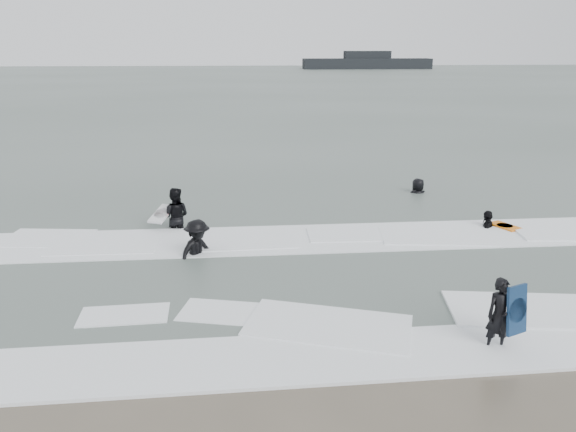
{
  "coord_description": "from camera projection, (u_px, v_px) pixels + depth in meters",
  "views": [
    {
      "loc": [
        -1.34,
        -9.75,
        5.6
      ],
      "look_at": [
        0.0,
        5.0,
        1.1
      ],
      "focal_mm": 35.0,
      "sensor_mm": 36.0,
      "label": 1
    }
  ],
  "objects": [
    {
      "name": "vessel_horizon",
      "position": [
        367.0,
        62.0,
        140.74
      ],
      "size": [
        32.05,
        5.72,
        4.35
      ],
      "color": "black",
      "rests_on": "ground"
    },
    {
      "name": "surfer_right_far",
      "position": [
        418.0,
        194.0,
        22.13
      ],
      "size": [
        0.94,
        0.68,
        1.78
      ],
      "primitive_type": "imported",
      "rotation": [
        0.0,
        0.0,
        -3.0
      ],
      "color": "black",
      "rests_on": "ground"
    },
    {
      "name": "surfer_wading",
      "position": [
        176.0,
        229.0,
        17.93
      ],
      "size": [
        0.99,
        0.81,
        1.9
      ],
      "primitive_type": "imported",
      "rotation": [
        0.0,
        0.0,
        3.04
      ],
      "color": "black",
      "rests_on": "ground"
    },
    {
      "name": "surfer_breaker",
      "position": [
        198.0,
        257.0,
        15.54
      ],
      "size": [
        1.38,
        1.38,
        1.92
      ],
      "primitive_type": "imported",
      "rotation": [
        0.0,
        0.0,
        0.79
      ],
      "color": "black",
      "rests_on": "ground"
    },
    {
      "name": "sea",
      "position": [
        244.0,
        83.0,
        87.25
      ],
      "size": [
        320.0,
        320.0,
        0.0
      ],
      "primitive_type": "plane",
      "color": "#47544C",
      "rests_on": "ground"
    },
    {
      "name": "ground",
      "position": [
        311.0,
        343.0,
        11.03
      ],
      "size": [
        320.0,
        320.0,
        0.0
      ],
      "primitive_type": "plane",
      "color": "brown",
      "rests_on": "ground"
    },
    {
      "name": "surfer_centre",
      "position": [
        496.0,
        349.0,
        10.82
      ],
      "size": [
        0.55,
        0.36,
        1.48
      ],
      "primitive_type": "imported",
      "rotation": [
        0.0,
        0.0,
        0.02
      ],
      "color": "black",
      "rests_on": "ground"
    },
    {
      "name": "surf_foam",
      "position": [
        293.0,
        270.0,
        14.55
      ],
      "size": [
        30.03,
        9.06,
        0.09
      ],
      "color": "white",
      "rests_on": "ground"
    },
    {
      "name": "bodyboards",
      "position": [
        375.0,
        240.0,
        15.38
      ],
      "size": [
        11.68,
        8.72,
        1.25
      ],
      "color": "#0F2748",
      "rests_on": "ground"
    },
    {
      "name": "surfer_right_near",
      "position": [
        487.0,
        228.0,
        17.97
      ],
      "size": [
        0.91,
        1.09,
        1.74
      ],
      "primitive_type": "imported",
      "rotation": [
        0.0,
        0.0,
        -2.14
      ],
      "color": "black",
      "rests_on": "ground"
    }
  ]
}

